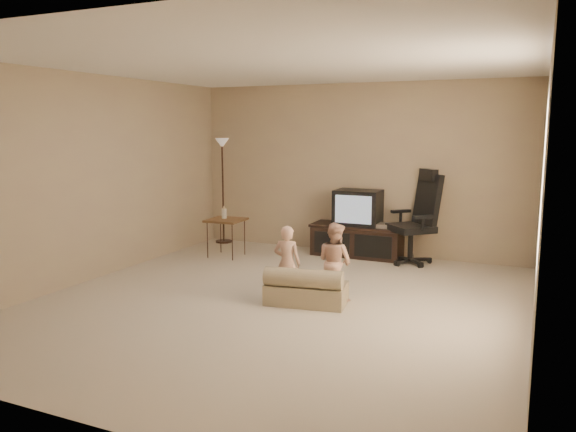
% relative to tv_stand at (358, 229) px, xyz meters
% --- Properties ---
extents(floor, '(5.50, 5.50, 0.00)m').
position_rel_tv_stand_xyz_m(floor, '(-0.11, -2.49, -0.40)').
color(floor, beige).
rests_on(floor, ground).
extents(room_shell, '(5.50, 5.50, 5.50)m').
position_rel_tv_stand_xyz_m(room_shell, '(-0.11, -2.49, 1.12)').
color(room_shell, white).
rests_on(room_shell, floor).
extents(tv_stand, '(1.36, 0.51, 0.97)m').
position_rel_tv_stand_xyz_m(tv_stand, '(0.00, 0.00, 0.00)').
color(tv_stand, black).
rests_on(tv_stand, floor).
extents(office_chair, '(0.85, 0.85, 1.30)m').
position_rel_tv_stand_xyz_m(office_chair, '(0.86, -0.08, 0.07)').
color(office_chair, black).
rests_on(office_chair, floor).
extents(side_table, '(0.52, 0.52, 0.75)m').
position_rel_tv_stand_xyz_m(side_table, '(-1.74, -0.80, 0.13)').
color(side_table, brown).
rests_on(side_table, floor).
extents(floor_lamp, '(0.26, 0.26, 1.69)m').
position_rel_tv_stand_xyz_m(floor_lamp, '(-2.29, 0.06, 0.83)').
color(floor_lamp, black).
rests_on(floor_lamp, floor).
extents(child_sofa, '(0.90, 0.60, 0.41)m').
position_rel_tv_stand_xyz_m(child_sofa, '(0.18, -2.41, -0.24)').
color(child_sofa, '#9D8C6A').
rests_on(child_sofa, floor).
extents(toddler_left, '(0.32, 0.25, 0.82)m').
position_rel_tv_stand_xyz_m(toddler_left, '(-0.06, -2.35, 0.01)').
color(toddler_left, '#DAA488').
rests_on(toddler_left, floor).
extents(toddler_right, '(0.47, 0.37, 0.85)m').
position_rel_tv_stand_xyz_m(toddler_right, '(0.41, -2.13, 0.02)').
color(toddler_right, '#DAA488').
rests_on(toddler_right, floor).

